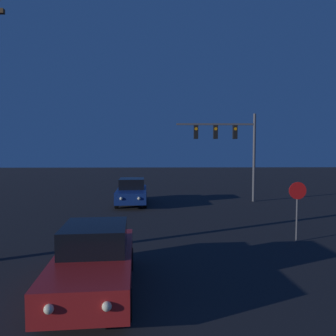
% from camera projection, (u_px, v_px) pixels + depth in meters
% --- Properties ---
extents(car_near, '(2.16, 4.70, 1.62)m').
position_uv_depth(car_near, '(94.00, 260.00, 8.06)').
color(car_near, '#B21E1E').
rests_on(car_near, ground_plane).
extents(car_far, '(2.04, 4.66, 1.62)m').
position_uv_depth(car_far, '(132.00, 192.00, 20.71)').
color(car_far, navy).
rests_on(car_far, ground_plane).
extents(traffic_signal_mast, '(5.26, 0.30, 5.82)m').
position_uv_depth(traffic_signal_mast, '(231.00, 141.00, 21.58)').
color(traffic_signal_mast, '#4C4C51').
rests_on(traffic_signal_mast, ground_plane).
extents(stop_sign, '(0.65, 0.07, 2.27)m').
position_uv_depth(stop_sign, '(297.00, 201.00, 12.29)').
color(stop_sign, '#4C4C51').
rests_on(stop_sign, ground_plane).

